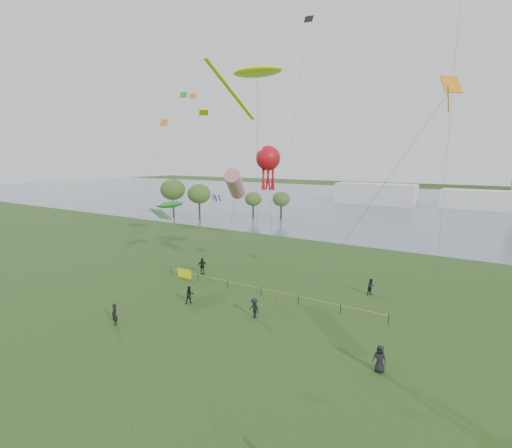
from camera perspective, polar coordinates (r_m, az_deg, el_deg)
The scene contains 18 objects.
ground_plane at distance 25.11m, azimuth -13.12°, elevation -21.88°, with size 400.00×400.00×0.00m, color #1D3A12.
lake at distance 116.56m, azimuth 24.15°, elevation 2.70°, with size 400.00×120.00×0.08m, color slate.
pavilion_left at distance 113.61m, azimuth 17.89°, elevation 4.44°, with size 22.00×8.00×6.00m, color white.
pavilion_right at distance 113.29m, azimuth 31.11°, elevation 3.21°, with size 18.00×7.00×5.00m, color white.
trees at distance 82.66m, azimuth -7.58°, elevation 4.67°, with size 26.31×15.74×8.62m.
fence at distance 39.89m, azimuth -6.84°, elevation -8.46°, with size 24.07×0.07×1.05m.
spectator_a at distance 35.13m, azimuth -10.16°, elevation -10.69°, with size 0.81×0.63×1.66m, color black.
spectator_b at distance 31.73m, azimuth -0.28°, elevation -12.81°, with size 1.10×0.63×1.70m, color black.
spectator_c at distance 43.28m, azimuth -8.29°, elevation -6.44°, with size 1.13×0.47×1.93m, color black.
spectator_d at distance 25.73m, azimuth 18.51°, elevation -19.06°, with size 0.86×0.56×1.76m, color black.
spectator_f at distance 32.44m, azimuth -20.93°, elevation -12.88°, with size 0.66×0.43×1.80m, color black.
spectator_g at distance 38.37m, azimuth 17.29°, elevation -9.21°, with size 0.79×0.62×1.63m, color black.
kite_stingray at distance 37.80m, azimuth 0.08°, elevation 22.29°, with size 6.42×10.08×21.67m.
kite_windsock at distance 43.32m, azimuth -3.26°, elevation 6.13°, with size 4.52×7.54×12.14m.
kite_creature at distance 46.38m, azimuth -13.14°, elevation 2.91°, with size 2.87×5.34×8.05m.
kite_octopus at distance 34.16m, azimuth 1.88°, elevation 9.98°, with size 2.87×2.55×14.33m.
kite_delta at distance 25.29m, azimuth 26.16°, elevation 16.09°, with size 8.71×13.96×18.11m.
small_kites at distance 40.81m, azimuth 3.04°, elevation 22.94°, with size 42.15×13.82×12.24m.
Camera 1 is at (15.45, -14.77, 13.18)m, focal length 26.00 mm.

